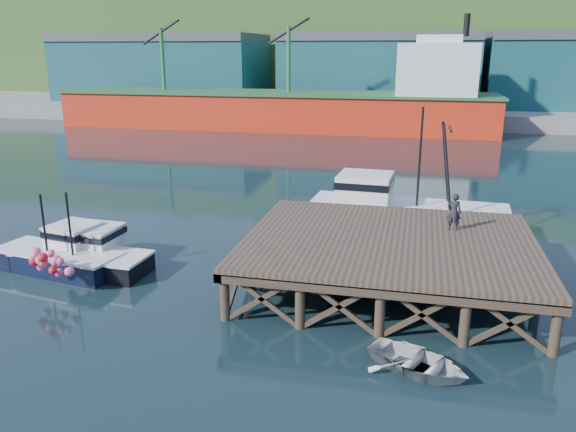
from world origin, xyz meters
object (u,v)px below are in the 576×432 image
(boat_black, at_px, (86,254))
(dockworker, at_px, (454,212))
(boat_navy, at_px, (63,253))
(dinghy, at_px, (418,362))
(trawler, at_px, (403,211))

(boat_black, relative_size, dockworker, 3.85)
(boat_black, height_order, dockworker, boat_black)
(boat_navy, bearing_deg, dinghy, -8.16)
(boat_navy, relative_size, dinghy, 1.91)
(trawler, xyz_separation_m, dinghy, (1.00, -13.44, -1.09))
(dockworker, bearing_deg, boat_black, 13.30)
(boat_black, xyz_separation_m, dinghy, (14.99, -5.39, -0.37))
(boat_navy, distance_m, boat_black, 1.04)
(trawler, relative_size, dockworker, 6.44)
(trawler, bearing_deg, dockworker, -61.76)
(boat_navy, distance_m, dockworker, 17.73)
(dockworker, bearing_deg, dinghy, 84.00)
(boat_navy, xyz_separation_m, dinghy, (16.00, -5.16, -0.42))
(trawler, bearing_deg, boat_black, -146.43)
(trawler, height_order, dockworker, trawler)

